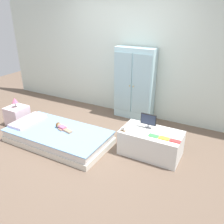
% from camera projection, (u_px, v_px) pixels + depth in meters
% --- Properties ---
extents(ground_plane, '(10.00, 10.00, 0.02)m').
position_uv_depth(ground_plane, '(85.00, 143.00, 4.15)').
color(ground_plane, brown).
extents(back_wall, '(6.40, 0.05, 2.70)m').
position_uv_depth(back_wall, '(125.00, 51.00, 4.86)').
color(back_wall, silver).
rests_on(back_wall, ground_plane).
extents(bed, '(1.80, 0.92, 0.23)m').
position_uv_depth(bed, '(58.00, 136.00, 4.11)').
color(bed, silver).
rests_on(bed, ground_plane).
extents(pillow, '(0.32, 0.66, 0.05)m').
position_uv_depth(pillow, '(28.00, 121.00, 4.35)').
color(pillow, silver).
rests_on(pillow, bed).
extents(doll, '(0.39, 0.16, 0.10)m').
position_uv_depth(doll, '(61.00, 127.00, 4.11)').
color(doll, '#D6668E').
rests_on(doll, bed).
extents(nightstand, '(0.37, 0.37, 0.37)m').
position_uv_depth(nightstand, '(17.00, 116.00, 4.72)').
color(nightstand, silver).
rests_on(nightstand, ground_plane).
extents(table_lamp, '(0.12, 0.12, 0.19)m').
position_uv_depth(table_lamp, '(15.00, 101.00, 4.59)').
color(table_lamp, '#B7B2AD').
rests_on(table_lamp, nightstand).
extents(wardrobe, '(0.81, 0.32, 1.48)m').
position_uv_depth(wardrobe, '(135.00, 84.00, 4.81)').
color(wardrobe, silver).
rests_on(wardrobe, ground_plane).
extents(tv_stand, '(0.95, 0.54, 0.41)m').
position_uv_depth(tv_stand, '(151.00, 143.00, 3.74)').
color(tv_stand, silver).
rests_on(tv_stand, ground_plane).
extents(tv_monitor, '(0.26, 0.10, 0.24)m').
position_uv_depth(tv_monitor, '(148.00, 120.00, 3.71)').
color(tv_monitor, '#99999E').
rests_on(tv_monitor, tv_stand).
extents(rocking_horse_toy, '(0.08, 0.04, 0.10)m').
position_uv_depth(rocking_horse_toy, '(123.00, 129.00, 3.65)').
color(rocking_horse_toy, '#8E6642').
rests_on(rocking_horse_toy, tv_stand).
extents(book_green, '(0.15, 0.09, 0.01)m').
position_uv_depth(book_green, '(154.00, 136.00, 3.52)').
color(book_green, '#429E51').
rests_on(book_green, tv_stand).
extents(book_yellow, '(0.15, 0.09, 0.02)m').
position_uv_depth(book_yellow, '(164.00, 138.00, 3.45)').
color(book_yellow, gold).
rests_on(book_yellow, tv_stand).
extents(book_red, '(0.16, 0.08, 0.01)m').
position_uv_depth(book_red, '(175.00, 141.00, 3.38)').
color(book_red, '#CC3838').
rests_on(book_red, tv_stand).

